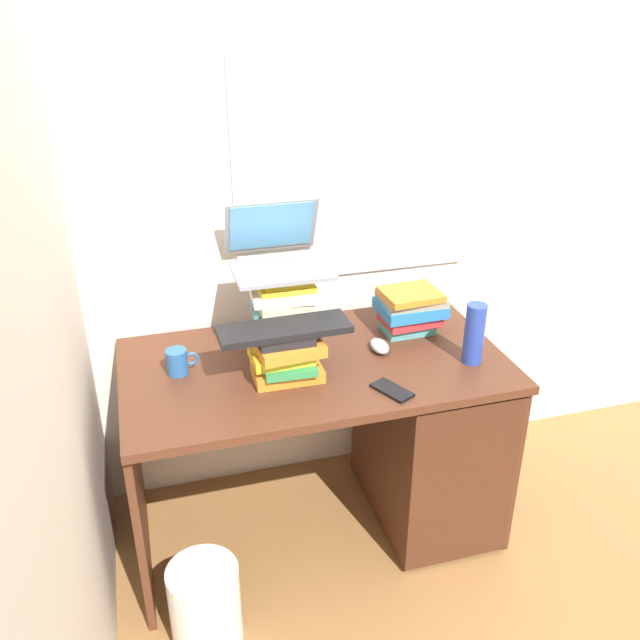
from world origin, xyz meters
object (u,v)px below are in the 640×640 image
water_bottle (474,334)px  cell_phone (392,390)px  keyboard (284,329)px  computer_mouse (379,346)px  wastebasket (205,606)px  book_stack_tall (284,311)px  book_stack_keyboard_riser (286,355)px  book_stack_side (410,309)px  mug (178,362)px  desk (401,429)px  laptop (277,252)px

water_bottle → cell_phone: (-0.33, -0.10, -0.10)m
keyboard → computer_mouse: size_ratio=4.04×
cell_phone → wastebasket: bearing=167.8°
book_stack_tall → book_stack_keyboard_riser: 0.22m
water_bottle → keyboard: bearing=173.4°
book_stack_side → wastebasket: bearing=-148.6°
book_stack_tall → book_stack_side: bearing=-2.4°
mug → keyboard: bearing=-20.5°
mug → cell_phone: size_ratio=0.78×
computer_mouse → mug: 0.69m
wastebasket → book_stack_side: bearing=31.4°
desk → computer_mouse: (-0.09, 0.04, 0.35)m
keyboard → cell_phone: (0.30, -0.18, -0.17)m
laptop → mug: bearing=-157.3°
computer_mouse → water_bottle: water_bottle is taller
book_stack_tall → book_stack_side: 0.47m
book_stack_side → cell_phone: 0.44m
book_stack_tall → keyboard: bearing=-103.1°
keyboard → desk: bearing=4.9°
keyboard → wastebasket: size_ratio=1.42×
computer_mouse → water_bottle: size_ratio=0.49×
wastebasket → keyboard: bearing=43.7°
book_stack_side → wastebasket: book_stack_side is taller
book_stack_tall → book_stack_keyboard_riser: (-0.05, -0.21, -0.05)m
book_stack_tall → computer_mouse: 0.35m
laptop → computer_mouse: bearing=-32.7°
laptop → cell_phone: size_ratio=2.41×
book_stack_keyboard_riser → laptop: size_ratio=0.70×
laptop → keyboard: bearing=-99.5°
book_stack_tall → laptop: size_ratio=0.84×
book_stack_tall → keyboard: book_stack_tall is taller
desk → book_stack_tall: book_stack_tall is taller
keyboard → cell_phone: bearing=-31.4°
book_stack_tall → book_stack_keyboard_riser: bearing=-102.2°
book_stack_side → mug: 0.85m
computer_mouse → desk: bearing=-23.5°
keyboard → computer_mouse: (0.36, 0.08, -0.16)m
book_stack_keyboard_riser → keyboard: (-0.00, -0.00, 0.10)m
mug → cell_phone: (0.63, -0.30, -0.04)m
book_stack_tall → mug: book_stack_tall is taller
keyboard → cell_phone: size_ratio=3.09×
keyboard → mug: keyboard is taller
mug → computer_mouse: bearing=-3.4°
book_stack_side → water_bottle: water_bottle is taller
water_bottle → cell_phone: bearing=-162.6°
book_stack_side → cell_phone: book_stack_side is taller
desk → mug: mug is taller
desk → laptop: laptop is taller
book_stack_keyboard_riser → mug: (-0.34, 0.12, -0.04)m
water_bottle → book_stack_side: bearing=113.6°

